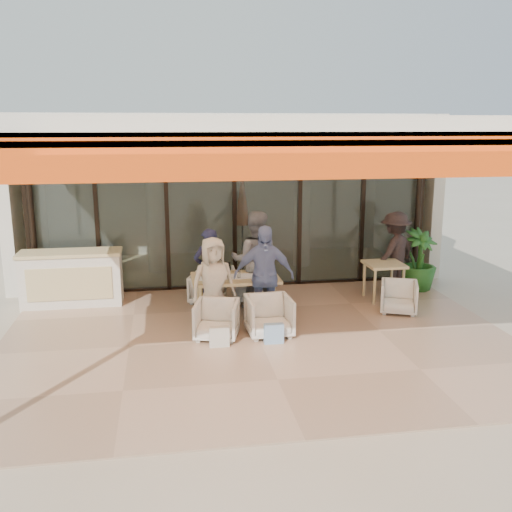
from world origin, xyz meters
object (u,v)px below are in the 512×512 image
(diner_cream, at_px, (213,283))
(side_table, at_px, (384,268))
(diner_navy, at_px, (209,270))
(dining_table, at_px, (235,280))
(chair_near_left, at_px, (217,318))
(standing_woman, at_px, (395,253))
(host_counter, at_px, (72,278))
(side_chair, at_px, (399,296))
(chair_far_left, at_px, (207,287))
(diner_periwinkle, at_px, (264,276))
(diner_grey, at_px, (255,261))
(chair_far_right, at_px, (251,282))
(chair_near_right, at_px, (269,314))
(potted_palm, at_px, (419,260))

(diner_cream, height_order, side_table, diner_cream)
(diner_navy, bearing_deg, dining_table, 119.71)
(chair_near_left, height_order, standing_woman, standing_woman)
(host_counter, distance_m, side_chair, 6.00)
(chair_far_left, relative_size, diner_periwinkle, 0.36)
(chair_far_left, height_order, chair_near_left, chair_near_left)
(diner_grey, relative_size, diner_periwinkle, 1.06)
(chair_far_right, xyz_separation_m, diner_cream, (-0.84, -1.40, 0.41))
(diner_grey, height_order, diner_cream, diner_grey)
(chair_far_left, distance_m, diner_cream, 1.47)
(diner_periwinkle, height_order, side_chair, diner_periwinkle)
(chair_far_right, height_order, chair_near_right, chair_far_right)
(dining_table, distance_m, chair_far_left, 1.10)
(chair_far_right, bearing_deg, standing_woman, -176.38)
(host_counter, distance_m, diner_grey, 3.43)
(dining_table, height_order, standing_woman, standing_woman)
(dining_table, relative_size, diner_cream, 0.97)
(dining_table, distance_m, diner_navy, 0.61)
(host_counter, relative_size, standing_woman, 1.12)
(dining_table, bearing_deg, diner_navy, 132.85)
(standing_woman, bearing_deg, chair_near_left, -4.30)
(chair_near_left, distance_m, diner_navy, 1.46)
(standing_woman, xyz_separation_m, potted_palm, (0.55, 0.05, -0.19))
(diner_navy, relative_size, side_table, 2.05)
(chair_near_right, relative_size, standing_woman, 0.43)
(dining_table, bearing_deg, diner_grey, 46.01)
(side_chair, xyz_separation_m, standing_woman, (0.41, 1.25, 0.50))
(diner_navy, bearing_deg, diner_periwinkle, 119.89)
(diner_periwinkle, relative_size, side_chair, 2.65)
(dining_table, height_order, diner_cream, diner_cream)
(chair_far_left, relative_size, chair_near_left, 0.92)
(side_chair, bearing_deg, chair_far_left, -177.49)
(diner_periwinkle, bearing_deg, diner_cream, -174.56)
(side_chair, bearing_deg, host_counter, -171.65)
(diner_navy, xyz_separation_m, standing_woman, (3.75, 0.58, 0.06))
(chair_far_right, height_order, diner_grey, diner_grey)
(dining_table, distance_m, diner_cream, 0.62)
(chair_far_right, bearing_deg, side_chair, 156.98)
(diner_periwinkle, bearing_deg, chair_near_left, -143.80)
(chair_far_left, relative_size, side_chair, 0.96)
(diner_navy, xyz_separation_m, potted_palm, (4.30, 0.64, -0.13))
(chair_near_right, bearing_deg, standing_woman, 31.39)
(chair_near_left, relative_size, standing_woman, 0.41)
(chair_far_left, bearing_deg, standing_woman, -157.73)
(host_counter, distance_m, chair_far_right, 3.34)
(host_counter, bearing_deg, chair_near_left, -40.46)
(chair_far_right, distance_m, side_chair, 2.76)
(host_counter, relative_size, side_table, 2.48)
(chair_far_right, height_order, side_table, side_table)
(host_counter, distance_m, chair_near_left, 3.28)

